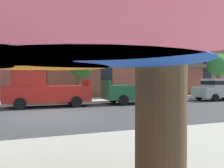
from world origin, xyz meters
name	(u,v)px	position (x,y,z in m)	size (l,w,h in m)	color
ground_plane	(49,116)	(0.00, 0.00, 0.00)	(120.00, 120.00, 0.00)	#38383A
sidewalk_far	(42,102)	(0.00, 6.80, 0.06)	(56.00, 3.60, 0.12)	#B2ADA3
apartment_building	(38,36)	(0.00, 14.99, 6.40)	(41.01, 12.08, 12.80)	#934C3D
pickup_red	(44,90)	(0.01, 3.70, 1.03)	(5.10, 2.12, 2.20)	#B21E19
pickup_green	(142,89)	(6.74, 3.70, 1.03)	(5.10, 2.12, 2.20)	#195933
sedan_silver	(219,89)	(13.92, 3.70, 0.95)	(4.40, 1.98, 1.78)	#A8AAB2
street_tree_middle	(80,65)	(2.93, 6.99, 2.89)	(2.06, 1.92, 4.04)	#4C3823
street_tree_right	(218,65)	(16.76, 6.68, 3.11)	(2.65, 2.55, 4.32)	brown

